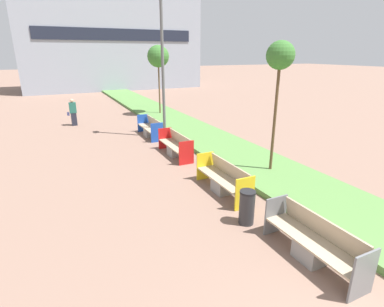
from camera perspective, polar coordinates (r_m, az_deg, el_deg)
planter_grass_strip at (r=14.77m, az=2.92°, el=2.81°), size 2.80×120.00×0.18m
building_backdrop at (r=38.51m, az=-15.07°, el=19.97°), size 19.76×7.10×10.77m
bench_grey_frame at (r=6.93m, az=22.11°, el=-15.66°), size 0.65×2.31×0.94m
bench_yellow_frame at (r=9.31m, az=6.07°, el=-5.18°), size 0.65×2.37×0.94m
bench_red_frame at (r=12.53m, az=-3.09°, el=1.24°), size 0.65×2.35×0.94m
bench_blue_frame at (r=15.62m, az=-7.92°, el=4.62°), size 0.65×2.36×0.94m
litter_bin at (r=7.74m, az=10.41°, el=-10.03°), size 0.40×0.40×0.89m
street_lamp_post at (r=14.92m, az=-5.69°, el=19.23°), size 0.24×0.44×7.81m
sapling_tree_near at (r=10.36m, az=16.44°, el=16.95°), size 0.91×0.91×4.50m
sapling_tree_far at (r=20.57m, az=-6.46°, el=17.86°), size 1.42×1.42×4.60m
pedestrian_walking at (r=19.08m, az=-21.72°, el=7.32°), size 0.53×0.24×1.58m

